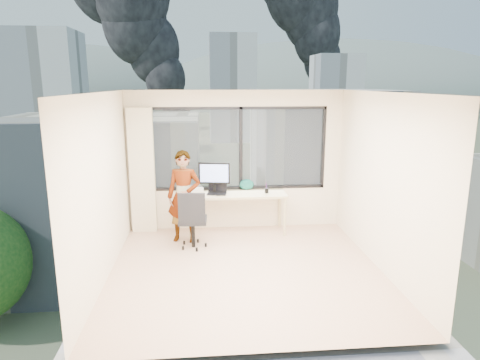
{
  "coord_description": "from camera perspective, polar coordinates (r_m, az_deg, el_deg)",
  "views": [
    {
      "loc": [
        -0.59,
        -5.83,
        2.73
      ],
      "look_at": [
        0.0,
        1.0,
        1.15
      ],
      "focal_mm": 31.76,
      "sensor_mm": 36.0,
      "label": 1
    }
  ],
  "objects": [
    {
      "name": "near_bldg_b",
      "position": [
        46.43,
        10.89,
        1.88
      ],
      "size": [
        14.0,
        13.0,
        16.0
      ],
      "primitive_type": "cube",
      "color": "white",
      "rests_on": "exterior_ground"
    },
    {
      "name": "ceiling",
      "position": [
        5.86,
        0.86,
        11.71
      ],
      "size": [
        4.0,
        4.0,
        0.01
      ],
      "primitive_type": "cube",
      "color": "white",
      "rests_on": "ground"
    },
    {
      "name": "laptop",
      "position": [
        7.7,
        -3.14,
        -1.09
      ],
      "size": [
        0.39,
        0.41,
        0.22
      ],
      "primitive_type": null,
      "rotation": [
        0.0,
        0.0,
        -0.16
      ],
      "color": "black",
      "rests_on": "desk"
    },
    {
      "name": "window_wall",
      "position": [
        7.95,
        -0.26,
        4.25
      ],
      "size": [
        3.3,
        0.16,
        1.55
      ],
      "primitive_type": null,
      "color": "black",
      "rests_on": "ground"
    },
    {
      "name": "far_tower_c",
      "position": [
        152.84,
        12.66,
        11.24
      ],
      "size": [
        15.0,
        15.0,
        26.0
      ],
      "primitive_type": "cube",
      "color": "silver",
      "rests_on": "exterior_ground"
    },
    {
      "name": "hill_a",
      "position": [
        347.42,
        -25.37,
        8.96
      ],
      "size": [
        288.0,
        216.0,
        90.0
      ],
      "primitive_type": "ellipsoid",
      "color": "slate",
      "rests_on": "exterior_ground"
    },
    {
      "name": "pen_cup",
      "position": [
        7.79,
        3.6,
        -1.43
      ],
      "size": [
        0.08,
        0.08,
        0.09
      ],
      "primitive_type": "cylinder",
      "rotation": [
        0.0,
        0.0,
        0.08
      ],
      "color": "black",
      "rests_on": "desk"
    },
    {
      "name": "wall_right",
      "position": [
        6.54,
        18.54,
        -0.34
      ],
      "size": [
        0.01,
        4.0,
        2.6
      ],
      "primitive_type": "cube",
      "color": "beige",
      "rests_on": "ground"
    },
    {
      "name": "far_tower_d",
      "position": [
        166.87,
        -26.2,
        9.68
      ],
      "size": [
        16.0,
        14.0,
        22.0
      ],
      "primitive_type": "cube",
      "color": "silver",
      "rests_on": "exterior_ground"
    },
    {
      "name": "handbag",
      "position": [
        8.0,
        0.91,
        -0.61
      ],
      "size": [
        0.27,
        0.14,
        0.2
      ],
      "primitive_type": "ellipsoid",
      "rotation": [
        0.0,
        0.0,
        -0.03
      ],
      "color": "#0B4743",
      "rests_on": "desk"
    },
    {
      "name": "far_tower_b",
      "position": [
        126.13,
        -1.06,
        12.16
      ],
      "size": [
        13.0,
        13.0,
        30.0
      ],
      "primitive_type": "cube",
      "color": "silver",
      "rests_on": "exterior_ground"
    },
    {
      "name": "monitor",
      "position": [
        7.75,
        -3.47,
        0.34
      ],
      "size": [
        0.59,
        0.21,
        0.57
      ],
      "primitive_type": null,
      "rotation": [
        0.0,
        0.0,
        -0.15
      ],
      "color": "black",
      "rests_on": "desk"
    },
    {
      "name": "tree_b",
      "position": [
        27.17,
        5.48,
        -13.86
      ],
      "size": [
        7.6,
        7.6,
        9.0
      ],
      "primitive_type": null,
      "color": "#194717",
      "rests_on": "exterior_ground"
    },
    {
      "name": "curtain",
      "position": [
        7.95,
        -13.01,
        1.18
      ],
      "size": [
        0.45,
        0.14,
        2.3
      ],
      "primitive_type": "cube",
      "color": "beige",
      "rests_on": "floor"
    },
    {
      "name": "near_bldg_a",
      "position": [
        38.07,
        -17.55,
        -2.48
      ],
      "size": [
        16.0,
        12.0,
        14.0
      ],
      "primitive_type": "cube",
      "color": "beige",
      "rests_on": "exterior_ground"
    },
    {
      "name": "chair",
      "position": [
        7.17,
        -6.35,
        -5.14
      ],
      "size": [
        0.54,
        0.54,
        1.02
      ],
      "primitive_type": null,
      "rotation": [
        0.0,
        0.0,
        -0.04
      ],
      "color": "black",
      "rests_on": "floor"
    },
    {
      "name": "exterior_ground",
      "position": [
        126.94,
        -4.66,
        5.33
      ],
      "size": [
        400.0,
        400.0,
        0.04
      ],
      "primitive_type": "cube",
      "color": "#515B3D",
      "rests_on": "ground"
    },
    {
      "name": "tree_c",
      "position": [
        52.42,
        20.73,
        -0.83
      ],
      "size": [
        8.4,
        8.4,
        10.0
      ],
      "primitive_type": null,
      "color": "#194717",
      "rests_on": "exterior_ground"
    },
    {
      "name": "wall_front",
      "position": [
        4.13,
        3.62,
        -7.28
      ],
      "size": [
        4.0,
        0.01,
        2.6
      ],
      "primitive_type": "cube",
      "color": "beige",
      "rests_on": "ground"
    },
    {
      "name": "floor",
      "position": [
        6.46,
        0.78,
        -12.0
      ],
      "size": [
        4.0,
        4.0,
        0.01
      ],
      "primitive_type": "cube",
      "color": "tan",
      "rests_on": "ground"
    },
    {
      "name": "smoke_plume_b",
      "position": [
        186.0,
        13.32,
        20.12
      ],
      "size": [
        30.0,
        18.0,
        70.0
      ],
      "primitive_type": null,
      "color": "black",
      "rests_on": "exterior_ground"
    },
    {
      "name": "wall_left",
      "position": [
        6.16,
        -18.02,
        -1.07
      ],
      "size": [
        0.01,
        4.0,
        2.6
      ],
      "primitive_type": "cube",
      "color": "beige",
      "rests_on": "ground"
    },
    {
      "name": "game_console",
      "position": [
        7.98,
        -6.3,
        -1.17
      ],
      "size": [
        0.39,
        0.35,
        0.08
      ],
      "primitive_type": "cube",
      "rotation": [
        0.0,
        0.0,
        0.24
      ],
      "color": "white",
      "rests_on": "desk"
    },
    {
      "name": "far_tower_a",
      "position": [
        106.57,
        -24.2,
        10.37
      ],
      "size": [
        14.0,
        14.0,
        28.0
      ],
      "primitive_type": "cube",
      "color": "silver",
      "rests_on": "exterior_ground"
    },
    {
      "name": "person",
      "position": [
        7.4,
        -7.54,
        -2.23
      ],
      "size": [
        0.65,
        0.5,
        1.6
      ],
      "primitive_type": "imported",
      "rotation": [
        0.0,
        0.0,
        -0.21
      ],
      "color": "#2D2D33",
      "rests_on": "floor"
    },
    {
      "name": "cellphone",
      "position": [
        7.61,
        -2.8,
        -2.07
      ],
      "size": [
        0.11,
        0.07,
        0.01
      ],
      "primitive_type": "cube",
      "rotation": [
        0.0,
        0.0,
        0.28
      ],
      "color": "black",
      "rests_on": "desk"
    },
    {
      "name": "desk",
      "position": [
        7.87,
        -0.42,
        -4.43
      ],
      "size": [
        1.8,
        0.6,
        0.75
      ],
      "primitive_type": "cube",
      "color": "tan",
      "rests_on": "floor"
    },
    {
      "name": "hill_b",
      "position": [
        341.41,
        12.38,
        9.84
      ],
      "size": [
        300.0,
        220.0,
        96.0
      ],
      "primitive_type": "ellipsoid",
      "color": "slate",
      "rests_on": "exterior_ground"
    }
  ]
}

